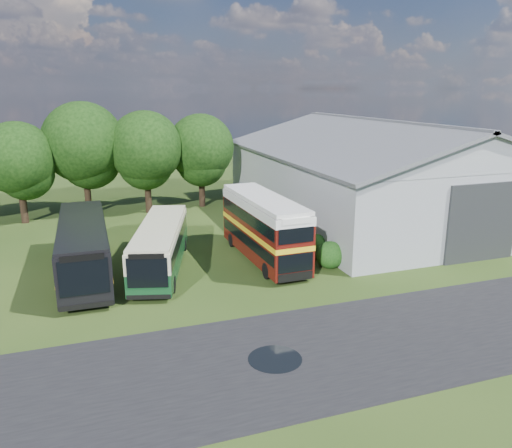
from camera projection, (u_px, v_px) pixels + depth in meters
name	position (u px, v px, depth m)	size (l,w,h in m)	color
ground	(282.00, 322.00, 23.32)	(120.00, 120.00, 0.00)	#213711
asphalt_road	(372.00, 341.00, 21.54)	(60.00, 8.00, 0.02)	black
puddle	(275.00, 359.00, 20.11)	(2.20, 2.20, 0.01)	black
storage_shed	(377.00, 168.00, 41.55)	(18.80, 24.80, 8.15)	gray
tree_left_b	(18.00, 158.00, 39.24)	(5.78, 5.78, 8.16)	black
tree_mid	(83.00, 143.00, 41.77)	(6.80, 6.80, 9.60)	black
tree_right_a	(145.00, 148.00, 42.57)	(6.26, 6.26, 8.83)	black
tree_right_b	(201.00, 147.00, 44.95)	(5.98, 5.98, 8.45)	black
shrub_front	(330.00, 267.00, 30.57)	(1.70, 1.70, 1.70)	#194714
shrub_mid	(315.00, 257.00, 32.39)	(1.60, 1.60, 1.60)	#194714
bus_green_single	(161.00, 246.00, 29.73)	(5.09, 10.48, 2.82)	black
bus_maroon_double	(264.00, 228.00, 31.41)	(2.70, 9.61, 4.10)	black
bus_dark_single	(84.00, 247.00, 28.88)	(2.77, 11.58, 3.19)	black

